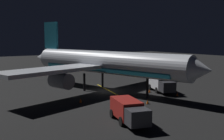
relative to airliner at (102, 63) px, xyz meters
name	(u,v)px	position (x,y,z in m)	size (l,w,h in m)	color
ground_plane	(105,91)	(-0.16, 0.58, -4.42)	(180.00, 180.00, 0.20)	black
apron_guide_stripe	(118,95)	(0.13, 4.58, -4.31)	(0.24, 19.82, 0.01)	gold
airliner	(102,63)	(0.00, 0.00, 0.00)	(33.35, 34.64, 11.18)	silver
baggage_truck	(129,111)	(6.70, 15.63, -3.15)	(3.63, 6.19, 2.21)	maroon
catering_truck	(161,83)	(-6.90, 6.12, -3.01)	(4.06, 6.18, 2.58)	silver
ground_crew_worker	(117,104)	(5.30, 11.67, -3.43)	(0.40, 0.40, 1.74)	black
traffic_cone_near_left	(177,94)	(-6.63, 9.71, -4.07)	(0.50, 0.50, 0.55)	#EA590F
traffic_cone_near_right	(148,102)	(0.01, 10.86, -4.07)	(0.50, 0.50, 0.55)	#EA590F
traffic_cone_under_wing	(81,101)	(6.70, 5.49, -4.07)	(0.50, 0.50, 0.55)	#EA590F
traffic_cone_far	(149,91)	(-5.04, 5.56, -4.07)	(0.50, 0.50, 0.55)	#EA590F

